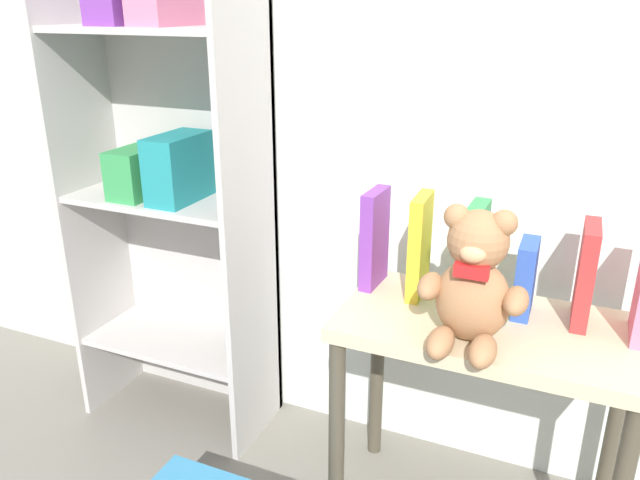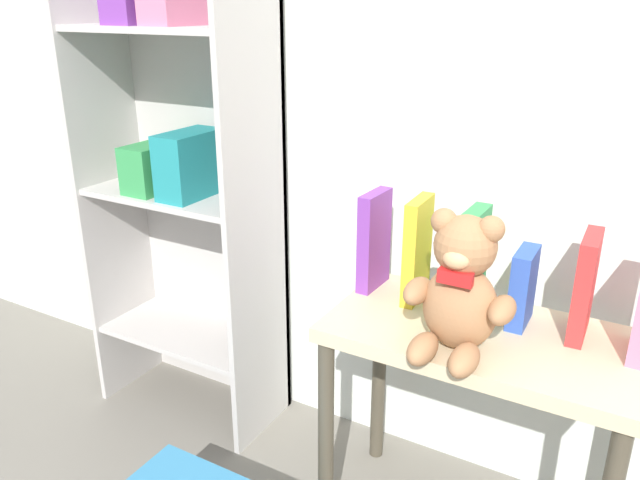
# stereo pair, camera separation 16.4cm
# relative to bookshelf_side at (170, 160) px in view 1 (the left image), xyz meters

# --- Properties ---
(wall_back) EXTENTS (4.80, 0.06, 2.50)m
(wall_back) POSITION_rel_bookshelf_side_xyz_m (0.78, 0.16, 0.39)
(wall_back) COLOR silver
(wall_back) RESTS_ON ground_plane
(bookshelf_side) EXTENTS (0.59, 0.30, 1.50)m
(bookshelf_side) POSITION_rel_bookshelf_side_xyz_m (0.00, 0.00, 0.00)
(bookshelf_side) COLOR #BCB7B2
(bookshelf_side) RESTS_ON ground_plane
(display_table) EXTENTS (0.70, 0.38, 0.60)m
(display_table) POSITION_rel_bookshelf_side_xyz_m (0.98, -0.13, -0.37)
(display_table) COLOR beige
(display_table) RESTS_ON ground_plane
(teddy_bear) EXTENTS (0.24, 0.22, 0.31)m
(teddy_bear) POSITION_rel_bookshelf_side_xyz_m (0.95, -0.24, -0.13)
(teddy_bear) COLOR #A8754C
(teddy_bear) RESTS_ON display_table
(book_standing_purple) EXTENTS (0.04, 0.13, 0.26)m
(book_standing_purple) POSITION_rel_bookshelf_side_xyz_m (0.66, -0.04, -0.14)
(book_standing_purple) COLOR purple
(book_standing_purple) RESTS_ON display_table
(book_standing_yellow) EXTENTS (0.04, 0.13, 0.26)m
(book_standing_yellow) POSITION_rel_bookshelf_side_xyz_m (0.79, -0.05, -0.13)
(book_standing_yellow) COLOR gold
(book_standing_yellow) RESTS_ON display_table
(book_standing_green) EXTENTS (0.04, 0.15, 0.25)m
(book_standing_green) POSITION_rel_bookshelf_side_xyz_m (0.91, -0.04, -0.14)
(book_standing_green) COLOR #33934C
(book_standing_green) RESTS_ON display_table
(book_standing_blue) EXTENTS (0.04, 0.12, 0.18)m
(book_standing_blue) POSITION_rel_bookshelf_side_xyz_m (1.04, -0.05, -0.17)
(book_standing_blue) COLOR #2D51B7
(book_standing_blue) RESTS_ON display_table
(book_standing_red) EXTENTS (0.04, 0.15, 0.24)m
(book_standing_red) POSITION_rel_bookshelf_side_xyz_m (1.17, -0.04, -0.15)
(book_standing_red) COLOR red
(book_standing_red) RESTS_ON display_table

